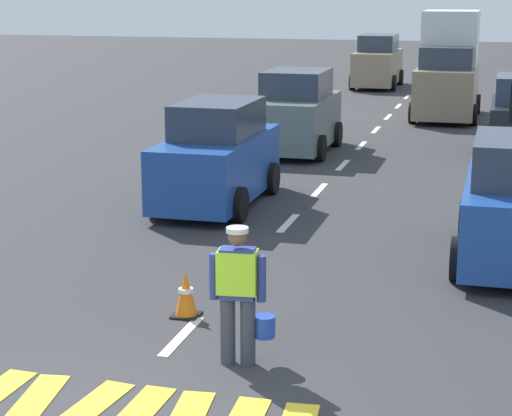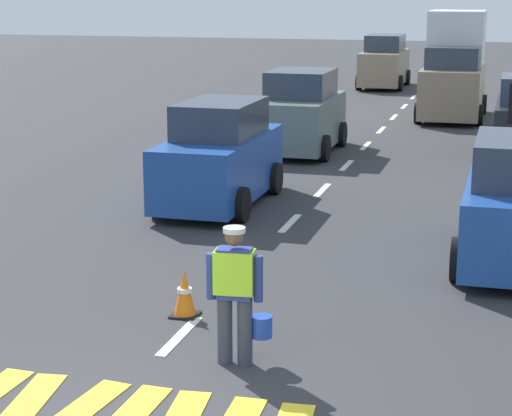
% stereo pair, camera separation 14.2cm
% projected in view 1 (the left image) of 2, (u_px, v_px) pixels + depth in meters
% --- Properties ---
extents(ground_plane, '(96.00, 96.00, 0.00)m').
position_uv_depth(ground_plane, '(377.00, 129.00, 29.03)').
color(ground_plane, '#333335').
extents(lane_center_line, '(0.14, 46.40, 0.01)m').
position_uv_depth(lane_center_line, '(393.00, 111.00, 32.98)').
color(lane_center_line, silver).
rests_on(lane_center_line, ground).
extents(road_worker, '(0.75, 0.42, 1.67)m').
position_uv_depth(road_worker, '(240.00, 289.00, 10.79)').
color(road_worker, '#383D4C').
rests_on(road_worker, ground).
extents(traffic_cone_near, '(0.36, 0.36, 0.64)m').
position_uv_depth(traffic_cone_near, '(186.00, 294.00, 12.51)').
color(traffic_cone_near, black).
rests_on(traffic_cone_near, ground).
extents(delivery_truck, '(2.16, 4.60, 3.54)m').
position_uv_depth(delivery_truck, '(448.00, 70.00, 31.11)').
color(delivery_truck, gray).
rests_on(delivery_truck, ground).
extents(car_oncoming_lead, '(1.88, 4.09, 2.11)m').
position_uv_depth(car_oncoming_lead, '(217.00, 157.00, 18.77)').
color(car_oncoming_lead, '#1E4799').
rests_on(car_oncoming_lead, ground).
extents(car_oncoming_second, '(2.04, 3.82, 2.18)m').
position_uv_depth(car_oncoming_second, '(296.00, 114.00, 24.77)').
color(car_oncoming_second, slate).
rests_on(car_oncoming_second, ground).
extents(car_oncoming_third, '(1.96, 4.33, 2.28)m').
position_uv_depth(car_oncoming_third, '(378.00, 63.00, 40.60)').
color(car_oncoming_third, gray).
rests_on(car_oncoming_third, ground).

